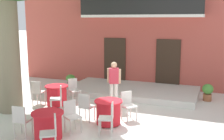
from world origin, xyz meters
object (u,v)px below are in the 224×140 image
Objects in this scene: cafe_table_near_tree at (57,95)px; cafe_chair_front_1 at (128,104)px; cafe_chair_middle_0 at (51,131)px; cafe_chair_middle_1 at (71,114)px; cafe_chair_near_tree_0 at (38,91)px; cafe_table_middle at (48,125)px; cafe_chair_middle_2 at (21,119)px; ground_planter_right at (208,91)px; cafe_chair_near_tree_1 at (58,97)px; ground_planter_left at (71,80)px; cafe_chair_front_2 at (86,105)px; cafe_chair_near_tree_2 at (74,88)px; cafe_table_front at (108,112)px; cafe_chair_front_0 at (109,116)px; pedestrian_near_entrance at (114,82)px.

cafe_chair_front_1 is at bearing -9.55° from cafe_table_near_tree.
cafe_chair_middle_1 is (-0.14, 1.25, 0.00)m from cafe_chair_middle_0.
cafe_table_middle is (2.15, -2.54, -0.14)m from cafe_chair_near_tree_0.
cafe_table_middle is 0.95× the size of cafe_chair_middle_2.
cafe_table_near_tree is 1.27× the size of ground_planter_right.
cafe_chair_near_tree_1 is 3.73m from ground_planter_left.
cafe_chair_near_tree_1 is at bearing 132.94° from cafe_chair_middle_1.
cafe_chair_middle_1 is 0.89m from cafe_chair_front_2.
cafe_chair_near_tree_2 is 2.29m from cafe_chair_front_2.
cafe_chair_near_tree_2 is at bearing 60.87° from cafe_table_near_tree.
cafe_table_front is at bearing -13.58° from cafe_chair_near_tree_1.
cafe_chair_near_tree_1 reaches higher than ground_planter_left.
cafe_chair_front_1 is 1.34m from cafe_chair_front_2.
cafe_chair_front_1 is (2.51, 0.12, 0.00)m from cafe_chair_near_tree_1.
cafe_table_near_tree is 3.00m from ground_planter_left.
cafe_chair_front_0 is at bearing 58.07° from cafe_chair_middle_0.
cafe_chair_near_tree_1 is 1.00× the size of cafe_chair_middle_1.
pedestrian_near_entrance is (3.08, -2.27, 0.63)m from ground_planter_left.
cafe_chair_near_tree_0 reaches higher than cafe_table_middle.
cafe_chair_front_2 is at bearing -178.01° from cafe_table_front.
cafe_chair_front_0 is (2.13, 1.04, 0.00)m from cafe_chair_middle_2.
cafe_chair_middle_2 is 5.93m from ground_planter_left.
cafe_chair_front_2 is at bearing -55.10° from ground_planter_left.
pedestrian_near_entrance reaches higher than cafe_chair_middle_2.
cafe_chair_near_tree_2 is 0.54× the size of pedestrian_near_entrance.
cafe_chair_front_2 is at bearing -52.08° from cafe_chair_near_tree_2.
cafe_chair_near_tree_1 is 1.93m from cafe_chair_middle_1.
ground_planter_right is (5.99, 2.81, -0.15)m from cafe_chair_near_tree_0.
cafe_chair_middle_1 reaches higher than ground_planter_left.
cafe_table_middle is at bearing -116.92° from cafe_chair_middle_1.
cafe_chair_near_tree_1 is at bearing 153.08° from cafe_chair_front_0.
cafe_table_middle is 0.51× the size of pedestrian_near_entrance.
cafe_chair_near_tree_1 is 1.27m from cafe_chair_near_tree_2.
cafe_chair_near_tree_0 is 1.37m from cafe_chair_near_tree_2.
cafe_table_middle is 0.95× the size of cafe_chair_front_2.
cafe_chair_front_2 is (1.40, -1.80, 0.00)m from cafe_chair_near_tree_2.
cafe_chair_near_tree_2 is (1.10, 0.82, 0.00)m from cafe_chair_near_tree_0.
ground_planter_right is 0.40× the size of pedestrian_near_entrance.
cafe_table_middle is at bearing 12.26° from cafe_chair_middle_2.
ground_planter_right is at bearing 53.16° from cafe_chair_middle_1.
cafe_chair_front_1 is (2.27, 2.37, 0.00)m from cafe_chair_middle_2.
cafe_chair_middle_1 is at bearing -36.90° from cafe_chair_near_tree_0.
cafe_chair_front_0 is at bearing -25.08° from cafe_chair_near_tree_0.
cafe_chair_middle_1 and cafe_chair_middle_2 have the same top height.
cafe_chair_near_tree_2 is (0.37, 0.66, 0.14)m from cafe_table_near_tree.
cafe_chair_front_2 is at bearing 88.85° from cafe_chair_middle_1.
cafe_chair_middle_2 is at bearing 160.96° from cafe_chair_middle_0.
cafe_chair_near_tree_1 is 0.54× the size of pedestrian_near_entrance.
cafe_chair_near_tree_2 and cafe_chair_middle_0 have the same top height.
cafe_chair_front_1 is 5.17m from ground_planter_left.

